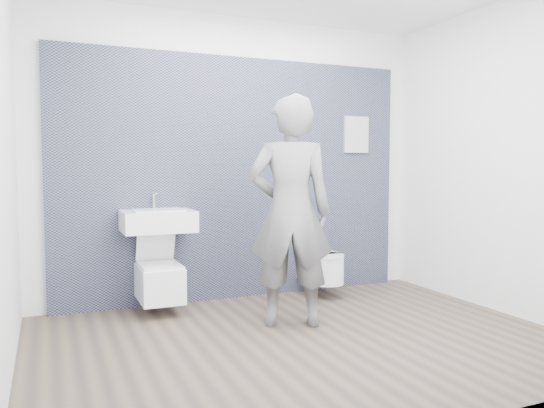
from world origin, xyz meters
name	(u,v)px	position (x,y,z in m)	size (l,w,h in m)	color
ground	(303,339)	(0.00, 0.00, 0.00)	(4.00, 4.00, 0.00)	brown
room_shell	(304,110)	(0.00, 0.00, 1.74)	(4.00, 4.00, 4.00)	white
tile_wall	(239,296)	(0.00, 1.47, 0.00)	(3.60, 0.06, 2.40)	black
washbasin	(158,220)	(-0.86, 1.20, 0.84)	(0.63, 0.47, 0.47)	white
toilet_square	(159,280)	(-0.86, 1.18, 0.30)	(0.37, 0.53, 0.70)	white
toilet_rounded	(323,267)	(0.80, 1.16, 0.29)	(0.33, 0.56, 0.30)	white
info_placard	(355,286)	(1.35, 1.43, 0.00)	(0.29, 0.03, 0.39)	white
visitor	(290,212)	(0.07, 0.38, 0.95)	(0.69, 0.45, 1.90)	slate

